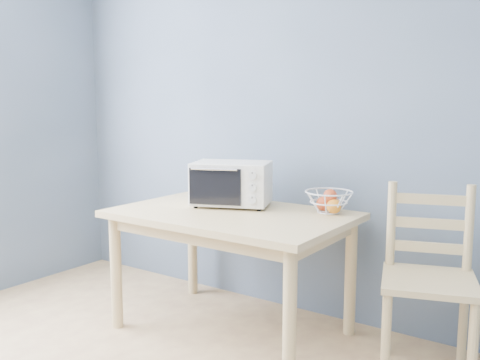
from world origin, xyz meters
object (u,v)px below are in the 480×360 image
Objects in this scene: dining_table at (231,228)px; fruit_basket at (330,201)px; dining_chair at (428,283)px; toaster_oven at (229,183)px.

fruit_basket is (0.50, 0.31, 0.17)m from dining_table.
dining_table is 1.16m from dining_chair.
fruit_basket is at bearing -7.71° from toaster_oven.
toaster_oven is (-0.13, 0.15, 0.25)m from dining_table.
dining_table is at bearing -71.09° from toaster_oven.
fruit_basket is 0.73m from dining_chair.
dining_chair is at bearing -12.80° from fruit_basket.
fruit_basket is at bearing 31.47° from dining_table.
fruit_basket is (0.63, 0.16, -0.07)m from toaster_oven.
fruit_basket is at bearing 148.90° from dining_chair.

